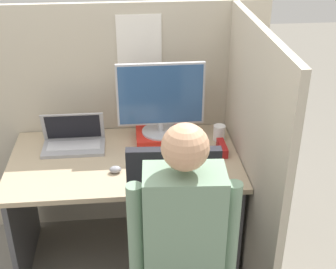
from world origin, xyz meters
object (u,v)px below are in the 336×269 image
stapler (222,148)px  coffee_mug (219,133)px  paper_box (161,137)px  person (186,254)px  monitor (161,99)px  carrot_toy (135,173)px  office_chair (178,265)px  laptop (74,141)px

stapler → coffee_mug: (0.01, 0.16, 0.02)m
paper_box → person: 1.07m
monitor → carrot_toy: 0.51m
paper_box → person: (0.02, -1.07, 0.01)m
paper_box → office_chair: 0.92m
paper_box → monitor: 0.26m
paper_box → stapler: paper_box is taller
laptop → office_chair: bearing=-57.7°
laptop → coffee_mug: laptop is taller
paper_box → person: person is taller
office_chair → person: bearing=-86.4°
carrot_toy → office_chair: 0.58m
monitor → office_chair: size_ratio=0.47×
paper_box → coffee_mug: coffee_mug is taller
stapler → person: person is taller
monitor → person: person is taller
carrot_toy → coffee_mug: (0.54, 0.37, 0.03)m
laptop → carrot_toy: 0.51m
office_chair → coffee_mug: (0.36, 0.88, 0.24)m
stapler → coffee_mug: coffee_mug is taller
paper_box → monitor: (0.00, 0.00, 0.26)m
paper_box → stapler: bearing=-25.8°
monitor → carrot_toy: (-0.18, -0.39, -0.27)m
office_chair → coffee_mug: size_ratio=11.36×
carrot_toy → person: person is taller
stapler → office_chair: 0.83m
stapler → monitor: bearing=153.8°
carrot_toy → stapler: bearing=22.3°
paper_box → office_chair: (0.01, -0.90, -0.22)m
office_chair → coffee_mug: office_chair is taller
monitor → stapler: monitor is taller
office_chair → stapler: bearing=64.3°
laptop → office_chair: office_chair is taller
laptop → coffee_mug: size_ratio=3.81×
carrot_toy → person: 0.71m
carrot_toy → coffee_mug: 0.66m
coffee_mug → office_chair: bearing=-112.2°
stapler → person: (-0.34, -0.90, 0.01)m
paper_box → laptop: (-0.54, -0.03, 0.01)m
paper_box → office_chair: office_chair is taller
laptop → coffee_mug: bearing=1.0°
carrot_toy → laptop: bearing=135.4°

